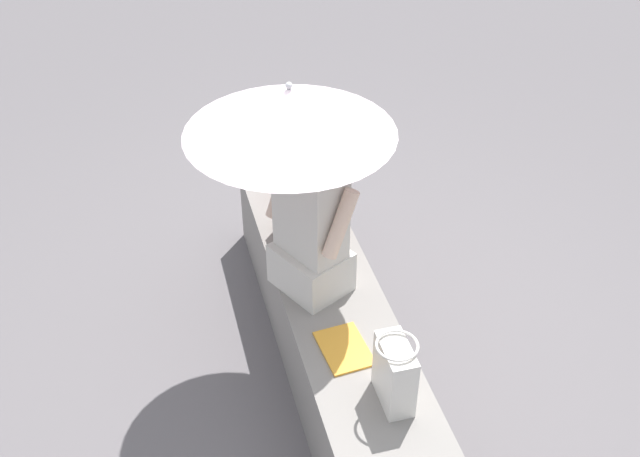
# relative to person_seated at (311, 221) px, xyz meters

# --- Properties ---
(ground_plane) EXTENTS (14.00, 14.00, 0.00)m
(ground_plane) POSITION_rel_person_seated_xyz_m (-0.03, -0.08, -0.87)
(ground_plane) COLOR #605B5E
(stone_bench) EXTENTS (2.28, 0.49, 0.48)m
(stone_bench) POSITION_rel_person_seated_xyz_m (-0.03, -0.08, -0.63)
(stone_bench) COLOR gray
(stone_bench) RESTS_ON ground
(person_seated) EXTENTS (0.51, 0.40, 0.90)m
(person_seated) POSITION_rel_person_seated_xyz_m (0.00, 0.00, 0.00)
(person_seated) COLOR beige
(person_seated) RESTS_ON stone_bench
(parasol) EXTENTS (0.94, 0.94, 1.06)m
(parasol) POSITION_rel_person_seated_xyz_m (0.08, 0.07, 0.54)
(parasol) COLOR #B7B7BC
(parasol) RESTS_ON stone_bench
(handbag_black) EXTENTS (0.23, 0.17, 0.32)m
(handbag_black) POSITION_rel_person_seated_xyz_m (-0.78, -0.15, -0.23)
(handbag_black) COLOR silver
(handbag_black) RESTS_ON stone_bench
(tote_bag_canvas) EXTENTS (0.23, 0.17, 0.31)m
(tote_bag_canvas) POSITION_rel_person_seated_xyz_m (0.79, -0.14, -0.24)
(tote_bag_canvas) COLOR #B2333D
(tote_bag_canvas) RESTS_ON stone_bench
(shoulder_bag_spare) EXTENTS (0.20, 0.16, 0.36)m
(shoulder_bag_spare) POSITION_rel_person_seated_xyz_m (0.45, -0.06, -0.21)
(shoulder_bag_spare) COLOR brown
(shoulder_bag_spare) RESTS_ON stone_bench
(magazine) EXTENTS (0.30, 0.23, 0.01)m
(magazine) POSITION_rel_person_seated_xyz_m (-0.46, -0.03, -0.38)
(magazine) COLOR gold
(magazine) RESTS_ON stone_bench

